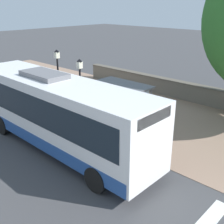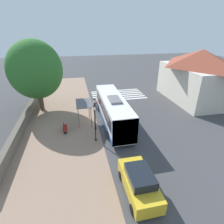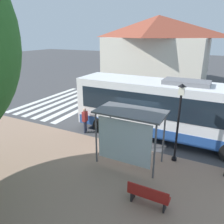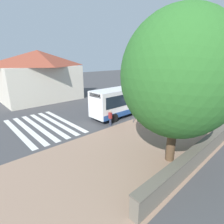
{
  "view_description": "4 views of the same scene",
  "coord_description": "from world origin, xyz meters",
  "px_view_note": "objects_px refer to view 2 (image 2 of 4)",
  "views": [
    {
      "loc": [
        8.92,
        8.62,
        6.48
      ],
      "look_at": [
        -1.01,
        -0.74,
        1.16
      ],
      "focal_mm": 45.0,
      "sensor_mm": 36.0,
      "label": 1
    },
    {
      "loc": [
        -2.17,
        -19.89,
        10.48
      ],
      "look_at": [
        1.95,
        -0.76,
        1.18
      ],
      "focal_mm": 28.0,
      "sensor_mm": 36.0,
      "label": 2
    },
    {
      "loc": [
        -9.93,
        -3.94,
        5.83
      ],
      "look_at": [
        1.63,
        1.99,
        1.15
      ],
      "focal_mm": 35.0,
      "sensor_mm": 36.0,
      "label": 3
    },
    {
      "loc": [
        -12.1,
        14.53,
        6.71
      ],
      "look_at": [
        1.37,
        2.01,
        0.97
      ],
      "focal_mm": 28.0,
      "sensor_mm": 36.0,
      "label": 4
    }
  ],
  "objects_px": {
    "pedestrian": "(95,103)",
    "street_lamp_far": "(95,120)",
    "bench": "(65,128)",
    "street_lamp_near": "(95,111)",
    "shade_tree": "(35,70)",
    "bus": "(113,110)",
    "parked_car_behind_bus": "(139,182)",
    "bus_shelter": "(82,106)"
  },
  "relations": [
    {
      "from": "shade_tree",
      "to": "street_lamp_near",
      "type": "bearing_deg",
      "value": -45.77
    },
    {
      "from": "bus",
      "to": "bench",
      "type": "xyz_separation_m",
      "value": [
        -5.71,
        -0.76,
        -1.36
      ]
    },
    {
      "from": "bus",
      "to": "street_lamp_near",
      "type": "xyz_separation_m",
      "value": [
        -2.26,
        -0.95,
        0.44
      ]
    },
    {
      "from": "street_lamp_far",
      "to": "parked_car_behind_bus",
      "type": "distance_m",
      "value": 7.44
    },
    {
      "from": "street_lamp_far",
      "to": "bus",
      "type": "bearing_deg",
      "value": 51.98
    },
    {
      "from": "shade_tree",
      "to": "street_lamp_far",
      "type": "bearing_deg",
      "value": -54.92
    },
    {
      "from": "pedestrian",
      "to": "parked_car_behind_bus",
      "type": "relative_size",
      "value": 0.37
    },
    {
      "from": "shade_tree",
      "to": "bench",
      "type": "bearing_deg",
      "value": -63.91
    },
    {
      "from": "pedestrian",
      "to": "bench",
      "type": "relative_size",
      "value": 1.07
    },
    {
      "from": "bus_shelter",
      "to": "parked_car_behind_bus",
      "type": "relative_size",
      "value": 0.7
    },
    {
      "from": "bus",
      "to": "street_lamp_far",
      "type": "height_order",
      "value": "street_lamp_far"
    },
    {
      "from": "bench",
      "to": "shade_tree",
      "type": "relative_size",
      "value": 0.16
    },
    {
      "from": "bench",
      "to": "street_lamp_near",
      "type": "height_order",
      "value": "street_lamp_near"
    },
    {
      "from": "parked_car_behind_bus",
      "to": "bench",
      "type": "bearing_deg",
      "value": 119.26
    },
    {
      "from": "bench",
      "to": "street_lamp_far",
      "type": "height_order",
      "value": "street_lamp_far"
    },
    {
      "from": "bus_shelter",
      "to": "street_lamp_far",
      "type": "distance_m",
      "value": 4.31
    },
    {
      "from": "bus",
      "to": "pedestrian",
      "type": "height_order",
      "value": "bus"
    },
    {
      "from": "bench",
      "to": "street_lamp_far",
      "type": "distance_m",
      "value": 4.47
    },
    {
      "from": "street_lamp_near",
      "to": "shade_tree",
      "type": "bearing_deg",
      "value": 134.23
    },
    {
      "from": "bus",
      "to": "street_lamp_near",
      "type": "distance_m",
      "value": 2.5
    },
    {
      "from": "pedestrian",
      "to": "parked_car_behind_bus",
      "type": "xyz_separation_m",
      "value": [
        1.14,
        -14.9,
        0.01
      ]
    },
    {
      "from": "bus",
      "to": "street_lamp_far",
      "type": "xyz_separation_m",
      "value": [
        -2.54,
        -3.24,
        0.56
      ]
    },
    {
      "from": "bus_shelter",
      "to": "street_lamp_near",
      "type": "xyz_separation_m",
      "value": [
        1.27,
        -1.9,
        0.11
      ]
    },
    {
      "from": "street_lamp_near",
      "to": "street_lamp_far",
      "type": "xyz_separation_m",
      "value": [
        -0.27,
        -2.29,
        0.11
      ]
    },
    {
      "from": "pedestrian",
      "to": "shade_tree",
      "type": "bearing_deg",
      "value": 170.06
    },
    {
      "from": "street_lamp_near",
      "to": "parked_car_behind_bus",
      "type": "xyz_separation_m",
      "value": [
        1.85,
        -9.27,
        -1.33
      ]
    },
    {
      "from": "bench",
      "to": "street_lamp_far",
      "type": "relative_size",
      "value": 0.37
    },
    {
      "from": "pedestrian",
      "to": "shade_tree",
      "type": "height_order",
      "value": "shade_tree"
    },
    {
      "from": "pedestrian",
      "to": "street_lamp_far",
      "type": "height_order",
      "value": "street_lamp_far"
    },
    {
      "from": "bus",
      "to": "pedestrian",
      "type": "distance_m",
      "value": 5.01
    },
    {
      "from": "bench",
      "to": "parked_car_behind_bus",
      "type": "distance_m",
      "value": 10.86
    },
    {
      "from": "bench",
      "to": "shade_tree",
      "type": "xyz_separation_m",
      "value": [
        -3.3,
        6.74,
        5.23
      ]
    },
    {
      "from": "bench",
      "to": "shade_tree",
      "type": "distance_m",
      "value": 9.14
    },
    {
      "from": "bus_shelter",
      "to": "street_lamp_near",
      "type": "distance_m",
      "value": 2.29
    },
    {
      "from": "bench",
      "to": "street_lamp_near",
      "type": "distance_m",
      "value": 3.9
    },
    {
      "from": "shade_tree",
      "to": "bus",
      "type": "bearing_deg",
      "value": -33.57
    },
    {
      "from": "street_lamp_far",
      "to": "parked_car_behind_bus",
      "type": "bearing_deg",
      "value": -73.07
    },
    {
      "from": "bus",
      "to": "shade_tree",
      "type": "height_order",
      "value": "shade_tree"
    },
    {
      "from": "bus",
      "to": "street_lamp_near",
      "type": "height_order",
      "value": "street_lamp_near"
    },
    {
      "from": "pedestrian",
      "to": "bench",
      "type": "distance_m",
      "value": 6.86
    },
    {
      "from": "parked_car_behind_bus",
      "to": "bus_shelter",
      "type": "bearing_deg",
      "value": 105.64
    },
    {
      "from": "street_lamp_near",
      "to": "shade_tree",
      "type": "height_order",
      "value": "shade_tree"
    }
  ]
}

